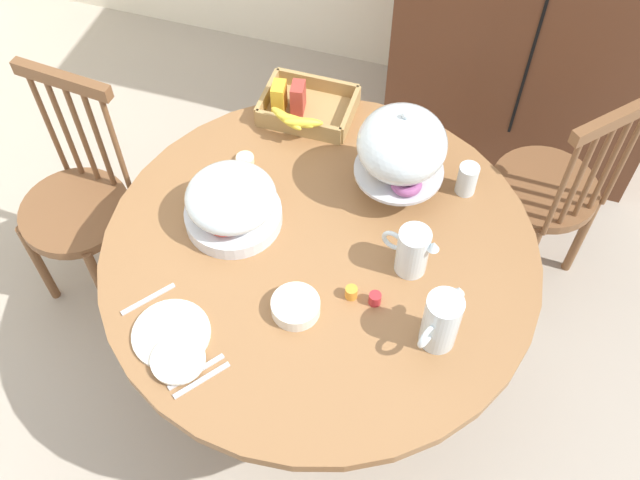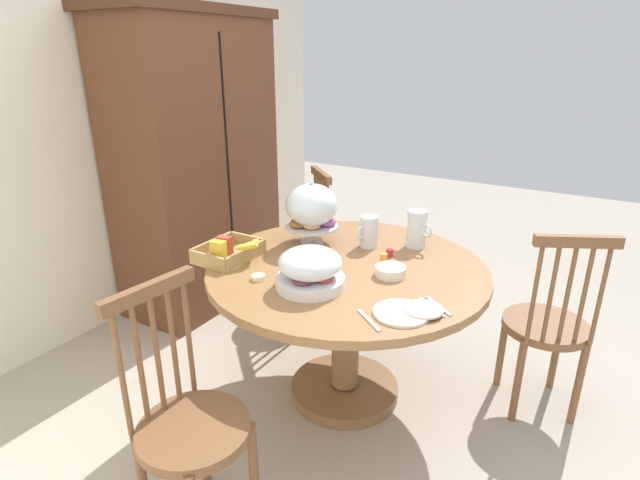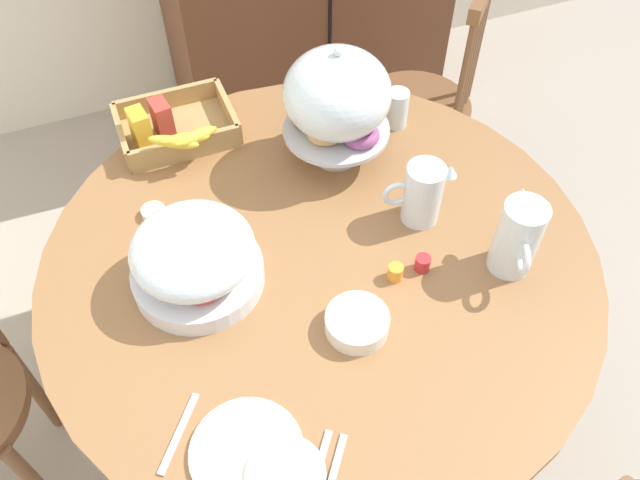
{
  "view_description": "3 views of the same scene",
  "coord_description": "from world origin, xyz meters",
  "px_view_note": "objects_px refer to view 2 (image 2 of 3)",
  "views": [
    {
      "loc": [
        0.46,
        -1.15,
        2.56
      ],
      "look_at": [
        0.08,
        0.08,
        0.79
      ],
      "focal_mm": 41.41,
      "sensor_mm": 36.0,
      "label": 1
    },
    {
      "loc": [
        -1.85,
        -0.92,
        1.69
      ],
      "look_at": [
        0.08,
        0.23,
        0.84
      ],
      "focal_mm": 27.8,
      "sensor_mm": 36.0,
      "label": 2
    },
    {
      "loc": [
        -0.27,
        -0.81,
        1.95
      ],
      "look_at": [
        0.08,
        0.08,
        0.79
      ],
      "focal_mm": 36.13,
      "sensor_mm": 36.0,
      "label": 3
    }
  ],
  "objects_px": {
    "windsor_chair_by_cabinet": "(189,427)",
    "drinking_glass": "(322,221)",
    "china_plate_small": "(424,309)",
    "wooden_armoire": "(196,164)",
    "cereal_basket": "(230,251)",
    "butter_dish": "(258,277)",
    "windsor_chair_facing_door": "(547,328)",
    "orange_juice_pitcher": "(417,231)",
    "dining_table": "(346,300)",
    "pastry_stand_with_dome": "(312,208)",
    "windsor_chair_near_window": "(302,249)",
    "china_plate_large": "(401,313)",
    "fruit_platter_covered": "(310,269)",
    "milk_pitcher": "(369,233)",
    "cereal_bowl": "(390,271)"
  },
  "relations": [
    {
      "from": "fruit_platter_covered",
      "to": "orange_juice_pitcher",
      "type": "distance_m",
      "value": 0.72
    },
    {
      "from": "windsor_chair_near_window",
      "to": "cereal_basket",
      "type": "relative_size",
      "value": 3.09
    },
    {
      "from": "drinking_glass",
      "to": "china_plate_large",
      "type": "bearing_deg",
      "value": -131.9
    },
    {
      "from": "fruit_platter_covered",
      "to": "dining_table",
      "type": "bearing_deg",
      "value": -5.4
    },
    {
      "from": "drinking_glass",
      "to": "milk_pitcher",
      "type": "bearing_deg",
      "value": -106.41
    },
    {
      "from": "china_plate_large",
      "to": "drinking_glass",
      "type": "bearing_deg",
      "value": 48.1
    },
    {
      "from": "pastry_stand_with_dome",
      "to": "fruit_platter_covered",
      "type": "relative_size",
      "value": 1.15
    },
    {
      "from": "cereal_bowl",
      "to": "china_plate_small",
      "type": "bearing_deg",
      "value": -135.41
    },
    {
      "from": "windsor_chair_facing_door",
      "to": "orange_juice_pitcher",
      "type": "height_order",
      "value": "windsor_chair_facing_door"
    },
    {
      "from": "cereal_bowl",
      "to": "dining_table",
      "type": "bearing_deg",
      "value": 89.32
    },
    {
      "from": "windsor_chair_near_window",
      "to": "windsor_chair_by_cabinet",
      "type": "xyz_separation_m",
      "value": [
        -1.63,
        -0.58,
        0.0
      ]
    },
    {
      "from": "wooden_armoire",
      "to": "cereal_basket",
      "type": "height_order",
      "value": "wooden_armoire"
    },
    {
      "from": "windsor_chair_facing_door",
      "to": "butter_dish",
      "type": "height_order",
      "value": "windsor_chair_facing_door"
    },
    {
      "from": "china_plate_small",
      "to": "wooden_armoire",
      "type": "bearing_deg",
      "value": 68.46
    },
    {
      "from": "wooden_armoire",
      "to": "china_plate_small",
      "type": "relative_size",
      "value": 13.07
    },
    {
      "from": "windsor_chair_near_window",
      "to": "china_plate_large",
      "type": "bearing_deg",
      "value": -131.9
    },
    {
      "from": "wooden_armoire",
      "to": "drinking_glass",
      "type": "xyz_separation_m",
      "value": [
        -0.12,
        -1.06,
        -0.19
      ]
    },
    {
      "from": "cereal_bowl",
      "to": "drinking_glass",
      "type": "height_order",
      "value": "drinking_glass"
    },
    {
      "from": "windsor_chair_by_cabinet",
      "to": "china_plate_large",
      "type": "distance_m",
      "value": 0.88
    },
    {
      "from": "cereal_basket",
      "to": "milk_pitcher",
      "type": "bearing_deg",
      "value": -45.38
    },
    {
      "from": "orange_juice_pitcher",
      "to": "cereal_bowl",
      "type": "bearing_deg",
      "value": -175.83
    },
    {
      "from": "dining_table",
      "to": "drinking_glass",
      "type": "height_order",
      "value": "drinking_glass"
    },
    {
      "from": "windsor_chair_facing_door",
      "to": "orange_juice_pitcher",
      "type": "xyz_separation_m",
      "value": [
        -0.01,
        0.68,
        0.38
      ]
    },
    {
      "from": "cereal_bowl",
      "to": "butter_dish",
      "type": "xyz_separation_m",
      "value": [
        -0.34,
        0.49,
        -0.01
      ]
    },
    {
      "from": "windsor_chair_by_cabinet",
      "to": "china_plate_small",
      "type": "relative_size",
      "value": 6.5
    },
    {
      "from": "dining_table",
      "to": "drinking_glass",
      "type": "relative_size",
      "value": 12.11
    },
    {
      "from": "pastry_stand_with_dome",
      "to": "cereal_bowl",
      "type": "relative_size",
      "value": 2.46
    },
    {
      "from": "orange_juice_pitcher",
      "to": "drinking_glass",
      "type": "xyz_separation_m",
      "value": [
        -0.03,
        0.55,
        -0.03
      ]
    },
    {
      "from": "fruit_platter_covered",
      "to": "milk_pitcher",
      "type": "height_order",
      "value": "fruit_platter_covered"
    },
    {
      "from": "windsor_chair_facing_door",
      "to": "china_plate_small",
      "type": "relative_size",
      "value": 6.5
    },
    {
      "from": "windsor_chair_by_cabinet",
      "to": "pastry_stand_with_dome",
      "type": "height_order",
      "value": "pastry_stand_with_dome"
    },
    {
      "from": "pastry_stand_with_dome",
      "to": "cereal_basket",
      "type": "height_order",
      "value": "pastry_stand_with_dome"
    },
    {
      "from": "dining_table",
      "to": "milk_pitcher",
      "type": "relative_size",
      "value": 7.54
    },
    {
      "from": "pastry_stand_with_dome",
      "to": "china_plate_small",
      "type": "relative_size",
      "value": 2.29
    },
    {
      "from": "windsor_chair_near_window",
      "to": "windsor_chair_facing_door",
      "type": "distance_m",
      "value": 1.59
    },
    {
      "from": "cereal_basket",
      "to": "butter_dish",
      "type": "height_order",
      "value": "cereal_basket"
    },
    {
      "from": "cereal_bowl",
      "to": "wooden_armoire",
      "type": "bearing_deg",
      "value": 73.26
    },
    {
      "from": "fruit_platter_covered",
      "to": "butter_dish",
      "type": "xyz_separation_m",
      "value": [
        -0.05,
        0.24,
        -0.07
      ]
    },
    {
      "from": "cereal_bowl",
      "to": "pastry_stand_with_dome",
      "type": "bearing_deg",
      "value": 72.33
    },
    {
      "from": "dining_table",
      "to": "fruit_platter_covered",
      "type": "height_order",
      "value": "fruit_platter_covered"
    },
    {
      "from": "dining_table",
      "to": "pastry_stand_with_dome",
      "type": "distance_m",
      "value": 0.51
    },
    {
      "from": "cereal_basket",
      "to": "china_plate_small",
      "type": "xyz_separation_m",
      "value": [
        -0.03,
        -1.0,
        -0.03
      ]
    },
    {
      "from": "pastry_stand_with_dome",
      "to": "china_plate_large",
      "type": "distance_m",
      "value": 0.86
    },
    {
      "from": "windsor_chair_facing_door",
      "to": "fruit_platter_covered",
      "type": "xyz_separation_m",
      "value": [
        -0.7,
        0.9,
        0.37
      ]
    },
    {
      "from": "windsor_chair_near_window",
      "to": "wooden_armoire",
      "type": "bearing_deg",
      "value": 104.03
    },
    {
      "from": "orange_juice_pitcher",
      "to": "drinking_glass",
      "type": "distance_m",
      "value": 0.56
    },
    {
      "from": "windsor_chair_by_cabinet",
      "to": "drinking_glass",
      "type": "distance_m",
      "value": 1.4
    },
    {
      "from": "dining_table",
      "to": "butter_dish",
      "type": "relative_size",
      "value": 22.21
    },
    {
      "from": "pastry_stand_with_dome",
      "to": "milk_pitcher",
      "type": "relative_size",
      "value": 1.95
    },
    {
      "from": "fruit_platter_covered",
      "to": "orange_juice_pitcher",
      "type": "height_order",
      "value": "orange_juice_pitcher"
    }
  ]
}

